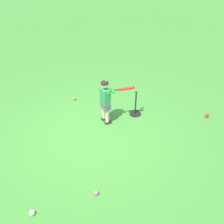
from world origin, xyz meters
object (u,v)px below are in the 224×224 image
object	(u,v)px
play_ball_center_lawn	(32,213)
play_ball_near_batter	(74,99)
play_ball_midfield	(96,193)
play_ball_by_bucket	(207,115)
batting_tee	(135,111)
child_batter	(107,98)

from	to	relation	value
play_ball_center_lawn	play_ball_near_batter	bearing A→B (deg)	-124.62
play_ball_midfield	play_ball_near_batter	world-z (taller)	same
play_ball_by_bucket	batting_tee	world-z (taller)	batting_tee
play_ball_center_lawn	batting_tee	distance (m)	3.36
play_ball_midfield	play_ball_by_bucket	distance (m)	3.42
play_ball_near_batter	child_batter	bearing A→B (deg)	102.80
play_ball_midfield	play_ball_near_batter	xyz separation A→B (m)	(-0.90, -3.01, -0.00)
play_ball_midfield	play_ball_near_batter	size ratio (longest dim) A/B	1.00
child_batter	play_ball_near_batter	world-z (taller)	child_batter
play_ball_center_lawn	batting_tee	xyz separation A→B (m)	(-3.00, -1.52, 0.06)
play_ball_near_batter	play_ball_by_bucket	distance (m)	3.36
child_batter	play_ball_by_bucket	xyz separation A→B (m)	(-2.16, 1.05, -0.60)
batting_tee	play_ball_by_bucket	bearing A→B (deg)	145.93
play_ball_center_lawn	play_ball_by_bucket	world-z (taller)	same
batting_tee	play_ball_near_batter	bearing A→B (deg)	-52.54
play_ball_midfield	play_ball_center_lawn	world-z (taller)	play_ball_center_lawn
play_ball_center_lawn	play_ball_by_bucket	size ratio (longest dim) A/B	1.00
play_ball_midfield	play_ball_near_batter	distance (m)	3.14
child_batter	play_ball_by_bucket	bearing A→B (deg)	154.19
child_batter	play_ball_near_batter	bearing A→B (deg)	-77.20
play_ball_near_batter	play_ball_center_lawn	xyz separation A→B (m)	(1.97, 2.86, 0.01)
play_ball_center_lawn	play_ball_by_bucket	bearing A→B (deg)	-172.85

